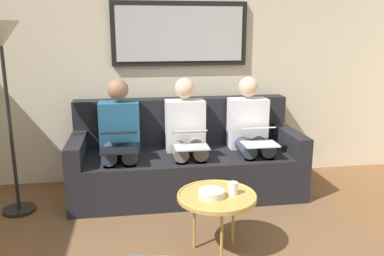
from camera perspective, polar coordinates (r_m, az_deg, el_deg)
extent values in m
cube|color=beige|center=(4.28, -1.88, 10.02)|extent=(6.00, 0.12, 2.60)
cube|color=black|center=(3.97, -0.78, -6.40)|extent=(2.20, 0.90, 0.42)
cube|color=black|center=(4.18, -1.48, 1.05)|extent=(2.20, 0.20, 0.48)
cube|color=black|center=(4.14, 13.46, -1.44)|extent=(0.14, 0.90, 0.20)
cube|color=black|center=(3.87, -16.08, -2.65)|extent=(0.14, 0.90, 0.20)
cube|color=black|center=(4.18, -1.76, 13.36)|extent=(1.40, 0.04, 0.65)
cube|color=#B2B7BC|center=(4.16, -1.71, 13.36)|extent=(1.30, 0.01, 0.55)
cylinder|color=tan|center=(2.84, 3.58, -9.82)|extent=(0.56, 0.56, 0.03)
torus|color=tan|center=(2.84, 3.58, -9.59)|extent=(0.56, 0.56, 0.02)
cylinder|color=#B28E42|center=(2.80, 4.27, -15.46)|extent=(0.02, 0.02, 0.43)
cylinder|color=#B28E42|center=(3.04, 5.93, -12.91)|extent=(0.02, 0.02, 0.43)
cylinder|color=#B28E42|center=(2.99, 0.33, -13.37)|extent=(0.02, 0.02, 0.43)
cylinder|color=silver|center=(2.84, 5.90, -8.60)|extent=(0.07, 0.07, 0.09)
cylinder|color=beige|center=(2.80, 2.81, -9.38)|extent=(0.19, 0.19, 0.05)
cube|color=silver|center=(4.07, 7.96, 0.72)|extent=(0.38, 0.22, 0.50)
sphere|color=beige|center=(4.00, 8.13, 5.89)|extent=(0.20, 0.20, 0.20)
cylinder|color=#384256|center=(3.95, 9.99, -2.46)|extent=(0.14, 0.42, 0.14)
cylinder|color=#384256|center=(3.89, 7.48, -2.59)|extent=(0.14, 0.42, 0.14)
cylinder|color=#384256|center=(3.85, 10.82, -7.33)|extent=(0.11, 0.11, 0.42)
cylinder|color=#384256|center=(3.79, 8.24, -7.54)|extent=(0.11, 0.11, 0.42)
cube|color=white|center=(3.71, 9.76, -2.29)|extent=(0.32, 0.23, 0.01)
cube|color=white|center=(3.81, 9.15, 0.01)|extent=(0.32, 0.23, 0.07)
cube|color=#A5C6EA|center=(3.80, 9.17, 0.05)|extent=(0.29, 0.20, 0.05)
cube|color=silver|center=(3.93, -1.01, 0.40)|extent=(0.38, 0.22, 0.50)
sphere|color=beige|center=(3.87, -1.03, 5.75)|extent=(0.20, 0.20, 0.20)
cylinder|color=gray|center=(3.79, 0.79, -2.92)|extent=(0.14, 0.42, 0.14)
cylinder|color=gray|center=(3.77, -1.92, -3.04)|extent=(0.14, 0.42, 0.14)
cylinder|color=gray|center=(3.69, 1.32, -8.01)|extent=(0.11, 0.11, 0.42)
cylinder|color=gray|center=(3.66, -1.48, -8.17)|extent=(0.11, 0.11, 0.42)
cube|color=silver|center=(3.56, -0.07, -2.77)|extent=(0.31, 0.21, 0.01)
cube|color=silver|center=(3.66, -0.41, -0.53)|extent=(0.31, 0.21, 0.08)
cube|color=#A5C6EA|center=(3.66, -0.40, -0.48)|extent=(0.28, 0.18, 0.06)
cube|color=#235B84|center=(3.90, -10.36, 0.06)|extent=(0.38, 0.22, 0.50)
sphere|color=#997051|center=(3.83, -10.60, 5.45)|extent=(0.20, 0.20, 0.20)
cylinder|color=#384256|center=(3.74, -8.93, -3.31)|extent=(0.14, 0.42, 0.14)
cylinder|color=#384256|center=(3.75, -11.69, -3.41)|extent=(0.14, 0.42, 0.14)
cylinder|color=#384256|center=(3.64, -8.76, -8.50)|extent=(0.11, 0.11, 0.42)
cylinder|color=#384256|center=(3.64, -11.62, -8.59)|extent=(0.11, 0.11, 0.42)
cube|color=black|center=(3.52, -10.44, -3.18)|extent=(0.32, 0.24, 0.01)
cube|color=black|center=(3.63, -10.47, -0.68)|extent=(0.32, 0.24, 0.06)
cube|color=#A5C6EA|center=(3.62, -10.47, -0.63)|extent=(0.29, 0.21, 0.04)
cylinder|color=black|center=(3.96, -23.54, -10.70)|extent=(0.28, 0.28, 0.03)
cylinder|color=black|center=(3.73, -24.61, -0.33)|extent=(0.03, 0.03, 1.50)
cone|color=beige|center=(3.64, -25.88, 11.98)|extent=(0.32, 0.32, 0.22)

